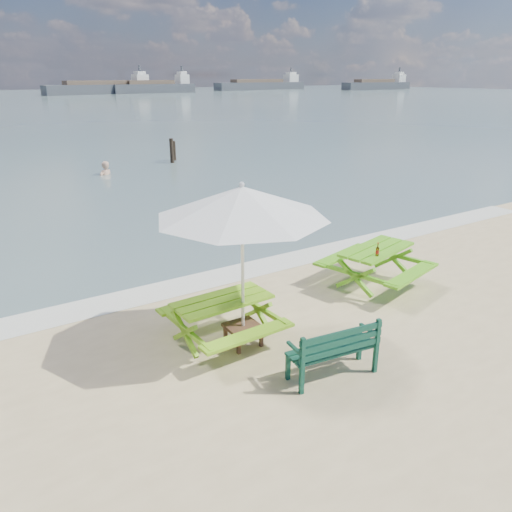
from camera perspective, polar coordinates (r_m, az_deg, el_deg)
foam_strip at (r=11.06m, az=-4.55°, el=-2.46°), size 22.00×0.90×0.01m
picnic_table_left at (r=8.37m, az=-3.80°, el=-7.43°), size 1.67×1.84×0.77m
picnic_table_right at (r=10.77m, az=13.46°, el=-1.31°), size 2.18×2.33×0.84m
park_bench at (r=7.60m, az=8.69°, el=-11.65°), size 1.42×0.64×0.84m
side_table at (r=8.34m, az=-1.47°, el=-8.94°), size 0.55×0.55×0.35m
patio_umbrella at (r=7.52m, az=-1.62°, el=6.15°), size 2.73×2.73×2.66m
beer_bottle at (r=10.14m, az=13.70°, el=0.49°), size 0.07×0.07×0.27m
swimmer at (r=23.73m, az=-16.74°, el=8.09°), size 0.80×0.66×1.88m
mooring_pilings at (r=26.39m, az=-9.49°, el=11.57°), size 0.59×0.79×1.42m
cargo_ships at (r=139.18m, az=-7.13°, el=18.62°), size 138.03×32.08×4.40m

